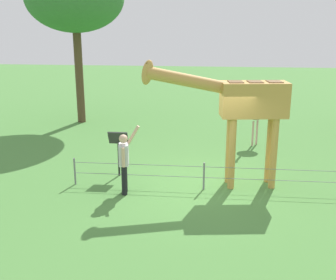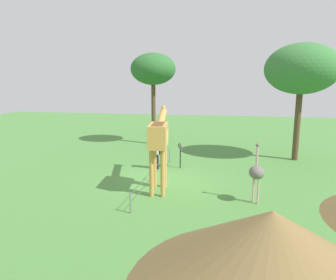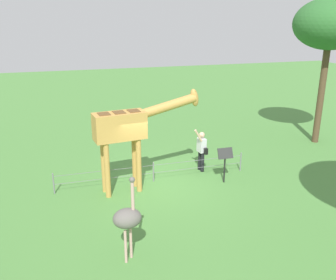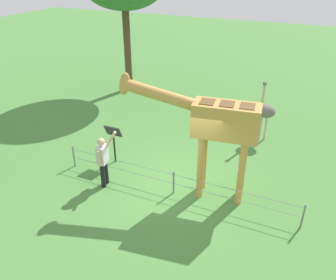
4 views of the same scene
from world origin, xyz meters
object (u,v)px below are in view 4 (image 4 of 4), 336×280
at_px(giraffe, 213,123).
at_px(ostrich, 265,111).
at_px(info_sign, 113,136).
at_px(visitor, 103,159).

height_order(giraffe, ostrich, giraffe).
bearing_deg(info_sign, ostrich, -140.01).
xyz_separation_m(giraffe, ostrich, (-0.79, -3.86, -1.06)).
height_order(visitor, info_sign, visitor).
bearing_deg(info_sign, giraffe, 173.78).
bearing_deg(ostrich, giraffe, 78.44).
bearing_deg(visitor, ostrich, -128.34).
distance_m(giraffe, info_sign, 3.63).
bearing_deg(giraffe, info_sign, -6.22).
distance_m(ostrich, info_sign, 5.43).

